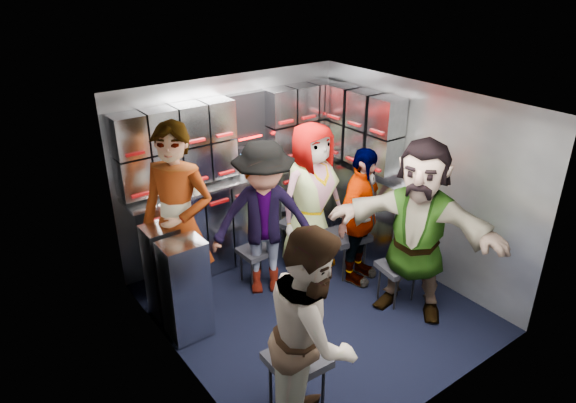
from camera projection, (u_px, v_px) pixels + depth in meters
floor at (313, 307)px, 5.22m from camera, size 3.00×3.00×0.00m
wall_back at (232, 167)px, 5.86m from camera, size 2.80×0.04×2.10m
wall_left at (177, 263)px, 4.02m from camera, size 0.04×3.00×2.10m
wall_right at (416, 180)px, 5.52m from camera, size 0.04×3.00×2.10m
ceiling at (318, 104)px, 4.32m from camera, size 2.80×3.00×0.02m
cart_bank_back at (244, 217)px, 5.94m from camera, size 2.68×0.38×0.99m
cart_bank_left at (177, 281)px, 4.77m from camera, size 0.38×0.76×0.99m
counter at (242, 176)px, 5.72m from camera, size 2.68×0.42×0.03m
locker_bank_back at (238, 134)px, 5.56m from camera, size 2.68×0.28×0.82m
locker_bank_right at (363, 128)px, 5.76m from camera, size 0.28×1.00×0.82m
right_cabinet at (364, 210)px, 6.11m from camera, size 0.28×1.20×1.00m
coffee_niche at (249, 131)px, 5.71m from camera, size 0.46×0.16×0.84m
red_latch_strip at (252, 193)px, 5.63m from camera, size 2.60×0.02×0.03m
jump_seat_near_left at (297, 362)px, 3.88m from camera, size 0.44×0.41×0.50m
jump_seat_mid_left at (256, 253)px, 5.50m from camera, size 0.35×0.34×0.40m
jump_seat_center at (301, 224)px, 5.92m from camera, size 0.52×0.51×0.49m
jump_seat_mid_right at (347, 237)px, 5.63m from camera, size 0.47×0.45×0.49m
jump_seat_near_right at (398, 269)px, 5.18m from camera, size 0.41×0.39×0.42m
attendant_standing at (179, 224)px, 4.76m from camera, size 0.81×0.85×1.95m
attendant_arc_a at (313, 334)px, 3.58m from camera, size 1.02×1.03×1.67m
attendant_arc_b at (264, 220)px, 5.17m from camera, size 1.23×1.05×1.66m
attendant_arc_c at (311, 197)px, 5.61m from camera, size 0.84×0.56×1.69m
attendant_arc_d at (360, 217)px, 5.37m from camera, size 0.96×0.68×1.52m
attendant_arc_e at (417, 230)px, 4.82m from camera, size 1.24×1.72×1.80m
bottle_left at (173, 183)px, 5.17m from camera, size 0.07×0.07×0.26m
bottle_mid at (242, 166)px, 5.61m from camera, size 0.06×0.06×0.24m
bottle_right at (297, 151)px, 6.01m from camera, size 0.07×0.07×0.27m
cup_left at (196, 185)px, 5.33m from camera, size 0.08×0.08×0.11m
cup_right at (331, 149)px, 6.32m from camera, size 0.08×0.08×0.10m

